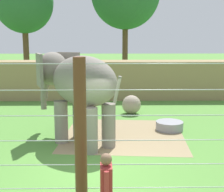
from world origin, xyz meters
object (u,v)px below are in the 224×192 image
Objects in this scene: elephant at (78,84)px; zookeeper at (106,191)px; water_tub at (169,126)px; enrichment_ball at (131,105)px.

zookeeper is at bearing -79.86° from elephant.
water_tub is (2.56, 7.09, -0.74)m from zookeeper.
zookeeper reaches higher than water_tub.
elephant is 3.90× the size of enrichment_ball.
elephant reaches higher than zookeeper.
elephant reaches higher than water_tub.
zookeeper is (1.00, -5.59, -1.18)m from elephant.
elephant reaches higher than enrichment_ball.
enrichment_ball is 3.09m from water_tub.
water_tub is (1.34, -2.77, -0.28)m from enrichment_ball.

